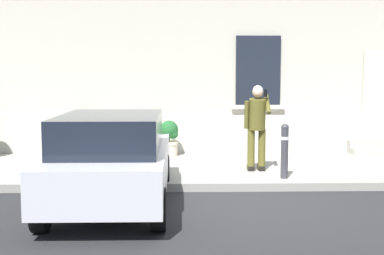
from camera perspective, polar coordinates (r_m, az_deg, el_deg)
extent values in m
plane|color=#232326|center=(8.87, 5.31, -8.16)|extent=(80.00, 80.00, 0.00)
cube|color=#99968E|center=(11.58, 3.70, -4.42)|extent=(24.00, 3.60, 0.15)
cube|color=gray|center=(9.77, 4.67, -6.39)|extent=(24.00, 0.12, 0.15)
cube|color=#B2AD9E|center=(13.97, 2.87, 12.50)|extent=(24.00, 1.40, 7.50)
cube|color=#BCB7A8|center=(13.26, 3.03, -1.01)|extent=(24.00, 0.08, 1.10)
cube|color=black|center=(13.26, 7.10, 6.10)|extent=(1.10, 0.06, 1.70)
cube|color=#BCB7A8|center=(13.26, 7.06, 2.20)|extent=(1.30, 0.12, 0.10)
cube|color=#B7B7BF|center=(8.67, -8.56, -4.34)|extent=(1.76, 4.00, 0.64)
cube|color=black|center=(8.44, -8.75, -0.51)|extent=(1.54, 2.40, 0.56)
cube|color=black|center=(10.68, -7.21, -3.57)|extent=(1.66, 0.10, 0.20)
cube|color=yellow|center=(10.65, -7.23, -2.61)|extent=(0.52, 0.02, 0.12)
cube|color=#B21414|center=(10.72, -11.27, -1.23)|extent=(0.16, 0.04, 0.18)
cube|color=#B21414|center=(10.56, -3.17, -1.22)|extent=(0.16, 0.04, 0.18)
cube|color=#B7B7BF|center=(10.33, -7.41, 0.13)|extent=(1.49, 0.06, 0.60)
cylinder|color=black|center=(7.54, -15.92, -8.56)|extent=(0.20, 0.60, 0.60)
cylinder|color=black|center=(7.31, -3.62, -8.79)|extent=(0.20, 0.60, 0.60)
cylinder|color=black|center=(10.21, -12.01, -4.66)|extent=(0.20, 0.60, 0.60)
cylinder|color=black|center=(10.05, -3.03, -4.72)|extent=(0.20, 0.60, 0.60)
cylinder|color=#333338|center=(10.21, 9.90, -2.77)|extent=(0.14, 0.14, 0.95)
sphere|color=#333338|center=(10.15, 9.95, -0.01)|extent=(0.15, 0.15, 0.15)
cylinder|color=silver|center=(10.17, 9.93, -1.13)|extent=(0.15, 0.15, 0.06)
cylinder|color=#514C1E|center=(10.89, 6.36, -2.31)|extent=(0.15, 0.15, 0.82)
cube|color=black|center=(11.01, 6.29, -4.32)|extent=(0.12, 0.28, 0.10)
cylinder|color=#514C1E|center=(10.92, 7.50, -2.30)|extent=(0.15, 0.15, 0.82)
cube|color=black|center=(11.04, 7.42, -4.31)|extent=(0.12, 0.28, 0.10)
cylinder|color=#514C1E|center=(10.79, 7.01, 1.44)|extent=(0.34, 0.42, 0.66)
sphere|color=tan|center=(10.70, 7.08, 3.80)|extent=(0.22, 0.22, 0.22)
sphere|color=silver|center=(10.70, 7.09, 3.96)|extent=(0.21, 0.21, 0.21)
cylinder|color=#514C1E|center=(10.73, 5.87, 1.36)|extent=(0.09, 0.16, 0.57)
cylinder|color=#514C1E|center=(10.77, 8.10, 2.53)|extent=(0.09, 0.43, 0.40)
cube|color=black|center=(10.71, 7.89, 3.68)|extent=(0.07, 0.02, 0.15)
cylinder|color=#B25B38|center=(12.86, -12.02, -2.39)|extent=(0.40, 0.40, 0.34)
cylinder|color=#B25B38|center=(12.84, -12.04, -1.77)|extent=(0.44, 0.44, 0.05)
cylinder|color=#47331E|center=(12.82, -12.05, -1.11)|extent=(0.04, 0.04, 0.24)
sphere|color=#387F33|center=(12.80, -12.07, -0.31)|extent=(0.44, 0.44, 0.44)
sphere|color=#387F33|center=(12.75, -11.66, -0.78)|extent=(0.24, 0.24, 0.24)
cylinder|color=beige|center=(12.75, -2.48, -2.33)|extent=(0.40, 0.40, 0.34)
cylinder|color=beige|center=(12.73, -2.48, -1.71)|extent=(0.44, 0.44, 0.05)
cylinder|color=#47331E|center=(12.71, -2.48, -1.04)|extent=(0.04, 0.04, 0.24)
sphere|color=#1E5628|center=(12.69, -2.49, -0.23)|extent=(0.44, 0.44, 0.44)
sphere|color=#1E5628|center=(12.65, -2.04, -0.71)|extent=(0.24, 0.24, 0.24)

